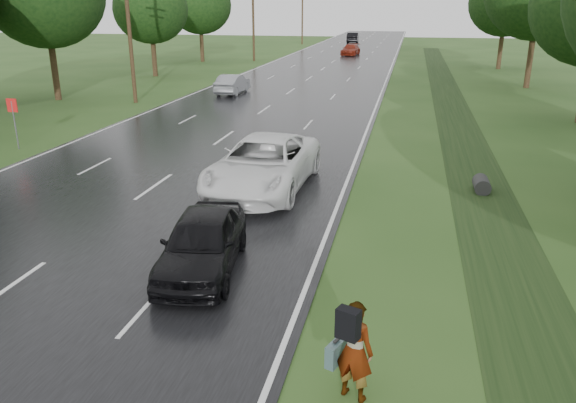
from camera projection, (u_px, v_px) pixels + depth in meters
The scene contains 19 objects.
ground at pixel (5, 292), 12.88m from camera, with size 220.00×220.00×0.00m, color #29481A.
road at pixel (318, 72), 54.37m from camera, with size 14.00×180.00×0.04m, color black.
edge_stripe_east at pixel (389, 74), 53.03m from camera, with size 0.12×180.00×0.01m, color silver.
edge_stripe_west at pixel (251, 70), 55.70m from camera, with size 0.12×180.00×0.01m, color silver.
center_line at pixel (318, 72), 54.37m from camera, with size 0.12×180.00×0.01m, color silver.
drainage_ditch at pixel (462, 137), 27.84m from camera, with size 2.20×120.00×0.56m.
road_sign at pixel (13, 113), 25.09m from camera, with size 0.50×0.06×2.30m.
utility_pole_mid at pixel (128, 22), 36.03m from camera, with size 1.60×0.26×10.00m.
utility_pole_far at pixel (253, 14), 63.70m from camera, with size 1.60×0.26×10.00m.
utility_pole_distant at pixel (302, 11), 91.36m from camera, with size 1.60×0.26×10.00m.
tree_east_f at pixel (506, 3), 55.25m from camera, with size 7.20×7.20×9.62m.
tree_west_d at pixel (150, 9), 49.73m from camera, with size 6.60×6.60×8.80m.
tree_west_f at pixel (200, 5), 62.65m from camera, with size 7.00×7.00×9.29m.
pedestrian at pixel (353, 349), 9.15m from camera, with size 0.88×0.91×1.81m.
white_pickup at pixel (263, 164), 19.70m from camera, with size 3.02×6.56×1.82m, color white.
dark_sedan at pixel (202, 242), 13.66m from camera, with size 1.75×4.35×1.48m, color black.
silver_sedan at pixel (233, 84), 40.99m from camera, with size 1.49×4.27×1.41m, color gray.
far_car_red at pixel (351, 50), 72.22m from camera, with size 1.90×4.68×1.36m, color maroon.
far_car_dark at pixel (353, 38), 95.09m from camera, with size 1.80×5.17×1.70m, color black.
Camera 1 is at (8.78, -9.83, 6.25)m, focal length 35.00 mm.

